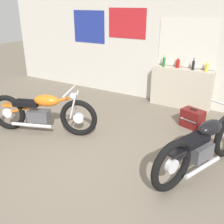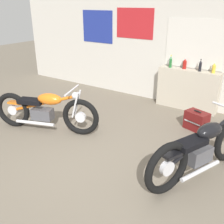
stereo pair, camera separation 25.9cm
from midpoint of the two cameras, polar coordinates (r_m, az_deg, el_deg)
The scene contains 10 objects.
ground_plane at distance 4.16m, azimuth -3.65°, elevation -12.12°, with size 24.00×24.00×0.00m, color #706656.
wall_back at distance 6.54m, azimuth 15.25°, elevation 13.56°, with size 10.00×0.07×2.80m.
sill_counter at distance 6.47m, azimuth 17.21°, elevation 4.68°, with size 1.42×0.28×0.94m.
bottle_leftmost at distance 6.43m, azimuth 13.79°, elevation 10.52°, with size 0.07×0.07×0.29m.
bottle_left_center at distance 6.39m, azimuth 16.68°, elevation 9.96°, with size 0.09×0.09×0.25m.
bottle_center at distance 6.26m, azimuth 19.81°, elevation 9.41°, with size 0.06×0.06×0.27m.
bottle_right_center at distance 6.21m, azimuth 22.44°, elevation 8.78°, with size 0.07×0.07×0.24m.
motorcycle_black at distance 4.05m, azimuth 20.85°, elevation -7.45°, with size 0.96×2.04×0.95m.
motorcycle_orange at distance 5.23m, azimuth -12.96°, elevation 0.34°, with size 2.08×0.92×0.90m.
hard_case_darkred at distance 5.53m, azimuth 19.20°, elevation -1.81°, with size 0.50×0.40×0.40m.
Camera 2 is at (2.23, -2.60, 2.39)m, focal length 42.00 mm.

